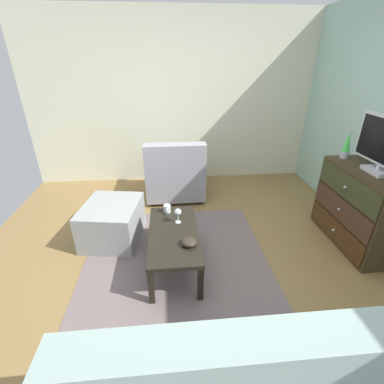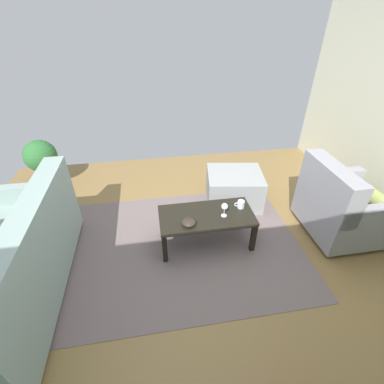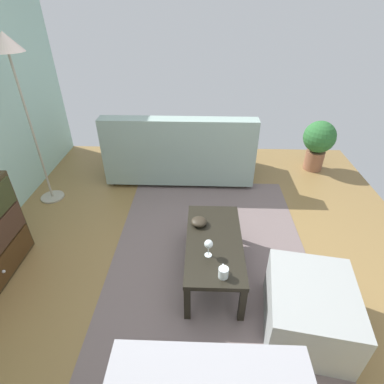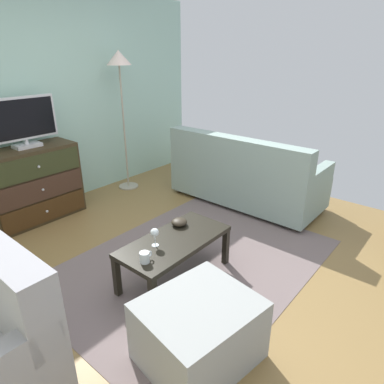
{
  "view_description": "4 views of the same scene",
  "coord_description": "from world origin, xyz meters",
  "px_view_note": "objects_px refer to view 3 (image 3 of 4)",
  "views": [
    {
      "loc": [
        2.12,
        -0.24,
        1.92
      ],
      "look_at": [
        -0.04,
        -0.04,
        0.84
      ],
      "focal_mm": 25.48,
      "sensor_mm": 36.0,
      "label": 1
    },
    {
      "loc": [
        0.44,
        1.95,
        2.19
      ],
      "look_at": [
        0.1,
        -0.12,
        0.76
      ],
      "focal_mm": 25.29,
      "sensor_mm": 36.0,
      "label": 2
    },
    {
      "loc": [
        -2.0,
        -0.1,
        2.16
      ],
      "look_at": [
        -0.06,
        -0.03,
        0.88
      ],
      "focal_mm": 28.17,
      "sensor_mm": 36.0,
      "label": 3
    },
    {
      "loc": [
        -1.89,
        -1.93,
        1.87
      ],
      "look_at": [
        0.17,
        -0.21,
        0.74
      ],
      "focal_mm": 31.69,
      "sensor_mm": 36.0,
      "label": 4
    }
  ],
  "objects_px": {
    "bowl_decorative": "(199,222)",
    "potted_plant": "(319,141)",
    "wine_glass": "(209,245)",
    "mug": "(223,272)",
    "ottoman": "(309,309)",
    "standing_lamp": "(11,61)",
    "coffee_table": "(214,245)",
    "couch_large": "(181,153)"
  },
  "relations": [
    {
      "from": "wine_glass",
      "to": "standing_lamp",
      "type": "bearing_deg",
      "value": 55.65
    },
    {
      "from": "ottoman",
      "to": "potted_plant",
      "type": "bearing_deg",
      "value": -17.74
    },
    {
      "from": "couch_large",
      "to": "potted_plant",
      "type": "bearing_deg",
      "value": -82.1
    },
    {
      "from": "couch_large",
      "to": "potted_plant",
      "type": "distance_m",
      "value": 1.94
    },
    {
      "from": "coffee_table",
      "to": "couch_large",
      "type": "xyz_separation_m",
      "value": [
        1.77,
        0.41,
        0.01
      ]
    },
    {
      "from": "couch_large",
      "to": "ottoman",
      "type": "xyz_separation_m",
      "value": [
        -2.3,
        -1.1,
        -0.13
      ]
    },
    {
      "from": "couch_large",
      "to": "ottoman",
      "type": "distance_m",
      "value": 2.55
    },
    {
      "from": "wine_glass",
      "to": "mug",
      "type": "distance_m",
      "value": 0.25
    },
    {
      "from": "bowl_decorative",
      "to": "mug",
      "type": "bearing_deg",
      "value": -162.38
    },
    {
      "from": "potted_plant",
      "to": "ottoman",
      "type": "bearing_deg",
      "value": 162.26
    },
    {
      "from": "ottoman",
      "to": "standing_lamp",
      "type": "xyz_separation_m",
      "value": [
        1.68,
        2.69,
        1.39
      ]
    },
    {
      "from": "ottoman",
      "to": "standing_lamp",
      "type": "relative_size",
      "value": 0.37
    },
    {
      "from": "bowl_decorative",
      "to": "couch_large",
      "type": "distance_m",
      "value": 1.59
    },
    {
      "from": "coffee_table",
      "to": "mug",
      "type": "distance_m",
      "value": 0.4
    },
    {
      "from": "mug",
      "to": "potted_plant",
      "type": "relative_size",
      "value": 0.16
    },
    {
      "from": "couch_large",
      "to": "wine_glass",
      "type": "bearing_deg",
      "value": -169.72
    },
    {
      "from": "couch_large",
      "to": "mug",
      "type": "bearing_deg",
      "value": -167.92
    },
    {
      "from": "coffee_table",
      "to": "wine_glass",
      "type": "height_order",
      "value": "wine_glass"
    },
    {
      "from": "ottoman",
      "to": "standing_lamp",
      "type": "bearing_deg",
      "value": 58.02
    },
    {
      "from": "wine_glass",
      "to": "potted_plant",
      "type": "distance_m",
      "value": 2.71
    },
    {
      "from": "bowl_decorative",
      "to": "ottoman",
      "type": "bearing_deg",
      "value": -131.71
    },
    {
      "from": "mug",
      "to": "bowl_decorative",
      "type": "relative_size",
      "value": 0.79
    },
    {
      "from": "wine_glass",
      "to": "standing_lamp",
      "type": "xyz_separation_m",
      "value": [
        1.33,
        1.94,
        1.1
      ]
    },
    {
      "from": "bowl_decorative",
      "to": "ottoman",
      "type": "xyz_separation_m",
      "value": [
        -0.73,
        -0.82,
        -0.21
      ]
    },
    {
      "from": "couch_large",
      "to": "ottoman",
      "type": "bearing_deg",
      "value": -154.51
    },
    {
      "from": "coffee_table",
      "to": "wine_glass",
      "type": "bearing_deg",
      "value": 162.94
    },
    {
      "from": "wine_glass",
      "to": "ottoman",
      "type": "height_order",
      "value": "wine_glass"
    },
    {
      "from": "ottoman",
      "to": "mug",
      "type": "bearing_deg",
      "value": 77.95
    },
    {
      "from": "potted_plant",
      "to": "standing_lamp",
      "type": "bearing_deg",
      "value": 104.2
    },
    {
      "from": "bowl_decorative",
      "to": "potted_plant",
      "type": "xyz_separation_m",
      "value": [
        1.83,
        -1.64,
        0.01
      ]
    },
    {
      "from": "couch_large",
      "to": "potted_plant",
      "type": "relative_size",
      "value": 2.67
    },
    {
      "from": "bowl_decorative",
      "to": "potted_plant",
      "type": "height_order",
      "value": "potted_plant"
    },
    {
      "from": "coffee_table",
      "to": "standing_lamp",
      "type": "bearing_deg",
      "value": 60.0
    },
    {
      "from": "coffee_table",
      "to": "couch_large",
      "type": "height_order",
      "value": "couch_large"
    },
    {
      "from": "coffee_table",
      "to": "mug",
      "type": "xyz_separation_m",
      "value": [
        -0.39,
        -0.06,
        0.09
      ]
    },
    {
      "from": "mug",
      "to": "ottoman",
      "type": "xyz_separation_m",
      "value": [
        -0.14,
        -0.63,
        -0.22
      ]
    },
    {
      "from": "coffee_table",
      "to": "wine_glass",
      "type": "distance_m",
      "value": 0.25
    },
    {
      "from": "wine_glass",
      "to": "mug",
      "type": "height_order",
      "value": "wine_glass"
    },
    {
      "from": "coffee_table",
      "to": "potted_plant",
      "type": "height_order",
      "value": "potted_plant"
    },
    {
      "from": "wine_glass",
      "to": "bowl_decorative",
      "type": "xyz_separation_m",
      "value": [
        0.38,
        0.08,
        -0.08
      ]
    },
    {
      "from": "bowl_decorative",
      "to": "potted_plant",
      "type": "bearing_deg",
      "value": -41.92
    },
    {
      "from": "potted_plant",
      "to": "couch_large",
      "type": "bearing_deg",
      "value": 97.9
    }
  ]
}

